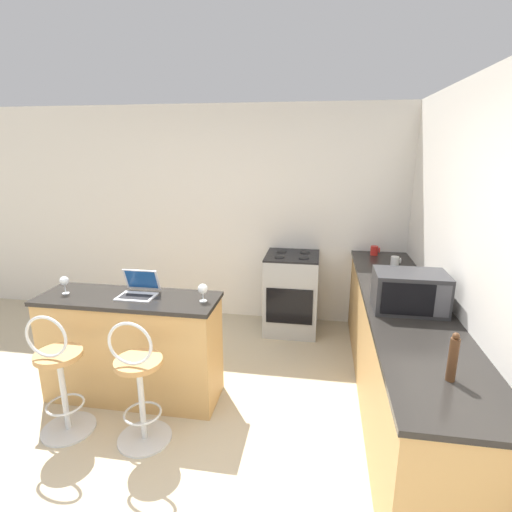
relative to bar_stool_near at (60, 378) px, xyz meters
The scene contains 14 objects.
ground_plane 1.03m from the bar_stool_near, 17.07° to the right, with size 20.00×20.00×0.00m, color #BCAD8E.
wall_back 2.70m from the bar_stool_near, 70.13° to the left, with size 12.00×0.06×2.60m.
breakfast_bar 0.62m from the bar_stool_near, 59.51° to the left, with size 1.50×0.51×0.92m.
counter_right 2.68m from the bar_stool_near, 17.61° to the left, with size 0.64×3.19×0.92m.
bar_stool_near is the anchor object (origin of this frame).
bar_stool_far 0.62m from the bar_stool_near, ahead, with size 0.40×0.40×1.00m.
laptop 0.87m from the bar_stool_near, 56.14° to the left, with size 0.30×0.26×0.21m.
microwave 2.68m from the bar_stool_near, 13.63° to the left, with size 0.52×0.35×0.30m.
stove_range 2.58m from the bar_stool_near, 53.08° to the left, with size 0.60×0.61×0.93m.
pepper_mill 2.65m from the bar_stool_near, ahead, with size 0.05×0.05×0.27m.
mug_red 3.36m from the bar_stool_near, 41.88° to the left, with size 0.10×0.08×0.10m.
mug_white 3.26m from the bar_stool_near, 34.91° to the left, with size 0.10×0.08×0.09m.
wine_glass_tall 0.80m from the bar_stool_near, 114.68° to the left, with size 0.07×0.07×0.15m.
wine_glass_short 1.23m from the bar_stool_near, 29.17° to the left, with size 0.08×0.08×0.14m.
Camera 1 is at (0.98, -2.07, 2.11)m, focal length 28.00 mm.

